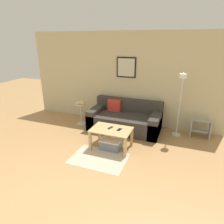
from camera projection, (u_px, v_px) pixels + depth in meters
The scene contains 12 objects.
ground_plane at pixel (43, 209), 2.93m from camera, with size 16.00×16.00×0.00m, color tan.
wall_back at pixel (121, 79), 5.63m from camera, with size 5.60×0.09×2.55m.
area_rug at pixel (99, 158), 4.17m from camera, with size 1.15×0.81×0.01m, color #C1B299.
couch at pixel (125, 120), 5.44m from camera, with size 1.89×0.95×0.77m.
coffee_table at pixel (111, 133), 4.45m from camera, with size 0.89×0.58×0.47m.
storage_bin at pixel (112, 143), 4.54m from camera, with size 0.47×0.42×0.23m.
floor_lamp at pixel (181, 96), 4.68m from camera, with size 0.22×0.48×1.63m.
side_table at pixel (81, 112), 5.74m from camera, with size 0.32×0.32×0.61m.
book_stack at pixel (81, 103), 5.65m from camera, with size 0.25×0.19×0.07m.
remote_control at pixel (110, 128), 4.46m from camera, with size 0.04×0.15×0.02m, color #232328.
cell_phone at pixel (119, 130), 4.39m from camera, with size 0.07×0.14×0.01m, color black.
step_stool at pixel (200, 128), 5.02m from camera, with size 0.47×0.29×0.42m.
Camera 1 is at (1.75, -1.74, 2.36)m, focal length 32.00 mm.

